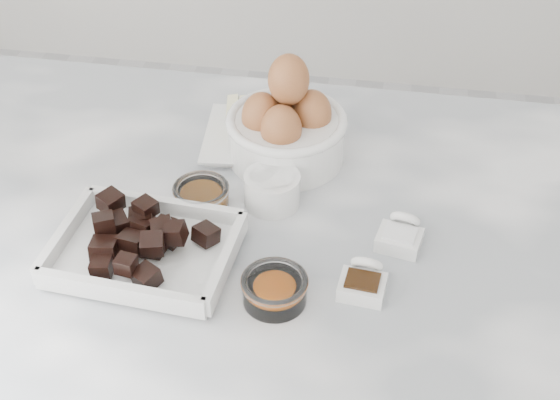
# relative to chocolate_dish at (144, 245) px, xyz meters

# --- Properties ---
(marble_slab) EXTENTS (1.20, 0.80, 0.04)m
(marble_slab) POSITION_rel_chocolate_dish_xyz_m (0.14, 0.07, -0.04)
(marble_slab) COLOR white
(marble_slab) RESTS_ON cabinet
(chocolate_dish) EXTENTS (0.24, 0.19, 0.06)m
(chocolate_dish) POSITION_rel_chocolate_dish_xyz_m (0.00, 0.00, 0.00)
(chocolate_dish) COLOR white
(chocolate_dish) RESTS_ON marble_slab
(butter_plate) EXTENTS (0.17, 0.17, 0.07)m
(butter_plate) POSITION_rel_chocolate_dish_xyz_m (0.09, 0.28, -0.00)
(butter_plate) COLOR white
(butter_plate) RESTS_ON marble_slab
(sugar_ramekin) EXTENTS (0.08, 0.08, 0.05)m
(sugar_ramekin) POSITION_rel_chocolate_dish_xyz_m (0.14, 0.14, 0.00)
(sugar_ramekin) COLOR white
(sugar_ramekin) RESTS_ON marble_slab
(egg_bowl) EXTENTS (0.18, 0.18, 0.17)m
(egg_bowl) POSITION_rel_chocolate_dish_xyz_m (0.14, 0.25, 0.03)
(egg_bowl) COLOR white
(egg_bowl) RESTS_ON marble_slab
(honey_bowl) EXTENTS (0.08, 0.08, 0.03)m
(honey_bowl) POSITION_rel_chocolate_dish_xyz_m (0.05, 0.12, -0.01)
(honey_bowl) COLOR white
(honey_bowl) RESTS_ON marble_slab
(zest_bowl) EXTENTS (0.08, 0.08, 0.04)m
(zest_bowl) POSITION_rel_chocolate_dish_xyz_m (0.18, -0.04, -0.00)
(zest_bowl) COLOR white
(zest_bowl) RESTS_ON marble_slab
(vanilla_spoon) EXTENTS (0.06, 0.07, 0.04)m
(vanilla_spoon) POSITION_rel_chocolate_dish_xyz_m (0.28, -0.01, -0.01)
(vanilla_spoon) COLOR white
(vanilla_spoon) RESTS_ON marble_slab
(salt_spoon) EXTENTS (0.06, 0.08, 0.04)m
(salt_spoon) POSITION_rel_chocolate_dish_xyz_m (0.32, 0.09, -0.01)
(salt_spoon) COLOR white
(salt_spoon) RESTS_ON marble_slab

